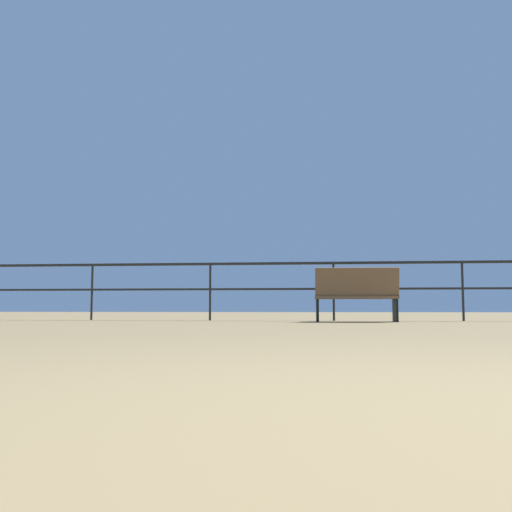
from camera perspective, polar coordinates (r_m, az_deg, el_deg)
The scene contains 3 objects.
ground_plane at distance 1.39m, azimuth 21.09°, elevation -15.13°, with size 60.00×60.00×0.00m, color #91784E.
pier_railing at distance 11.08m, azimuth 7.69°, elevation -2.05°, with size 23.96×0.05×1.12m.
bench_near_left at distance 10.18m, azimuth 9.93°, elevation -3.62°, with size 1.45×0.64×0.94m.
Camera 1 is at (-0.35, -1.32, 0.25)m, focal length 40.31 mm.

